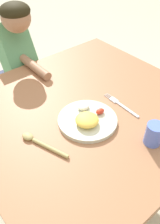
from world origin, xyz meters
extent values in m
plane|color=beige|center=(0.00, 0.00, 0.00)|extent=(8.00, 8.00, 0.00)
cube|color=#9E6845|center=(0.00, 0.00, 0.64)|extent=(1.04, 1.00, 0.04)
cube|color=#A76C42|center=(0.45, 0.43, 0.31)|extent=(0.06, 0.06, 0.63)
cylinder|color=beige|center=(-0.06, -0.08, 0.67)|extent=(0.25, 0.25, 0.02)
ellipsoid|color=#F9CE4E|center=(-0.08, -0.10, 0.70)|extent=(0.09, 0.10, 0.04)
ellipsoid|color=red|center=(0.00, -0.09, 0.69)|extent=(0.04, 0.03, 0.02)
ellipsoid|color=silver|center=(-0.03, -0.02, 0.69)|extent=(0.05, 0.05, 0.02)
cube|color=silver|center=(0.12, -0.13, 0.66)|extent=(0.02, 0.13, 0.01)
cube|color=silver|center=(0.12, -0.05, 0.66)|extent=(0.03, 0.04, 0.01)
cylinder|color=silver|center=(0.13, -0.01, 0.66)|extent=(0.00, 0.04, 0.00)
cylinder|color=silver|center=(0.13, -0.01, 0.66)|extent=(0.00, 0.04, 0.00)
cylinder|color=silver|center=(0.12, -0.01, 0.66)|extent=(0.00, 0.04, 0.00)
cylinder|color=tan|center=(-0.27, -0.10, 0.67)|extent=(0.07, 0.16, 0.01)
ellipsoid|color=tan|center=(-0.30, 0.00, 0.67)|extent=(0.05, 0.06, 0.02)
cylinder|color=#5775DF|center=(0.05, -0.32, 0.71)|extent=(0.07, 0.07, 0.09)
cube|color=#3D4161|center=(-0.02, 0.69, 0.26)|extent=(0.17, 0.16, 0.52)
cube|color=#599966|center=(-0.02, 0.61, 0.68)|extent=(0.18, 0.29, 0.39)
sphere|color=#9E7051|center=(-0.02, 0.53, 0.91)|extent=(0.15, 0.15, 0.15)
ellipsoid|color=black|center=(-0.02, 0.53, 0.95)|extent=(0.16, 0.16, 0.08)
cylinder|color=#9E7051|center=(-0.02, 0.41, 0.68)|extent=(0.05, 0.25, 0.05)
camera|label=1|loc=(-0.55, -0.61, 1.35)|focal=38.28mm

